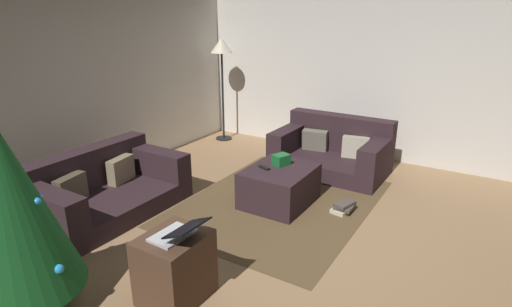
{
  "coord_description": "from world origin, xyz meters",
  "views": [
    {
      "loc": [
        -3.01,
        -1.44,
        2.17
      ],
      "look_at": [
        0.45,
        0.68,
        0.75
      ],
      "focal_mm": 28.8,
      "sensor_mm": 36.0,
      "label": 1
    }
  ],
  "objects": [
    {
      "name": "rear_partition",
      "position": [
        0.0,
        3.14,
        1.3
      ],
      "size": [
        6.4,
        0.12,
        2.6
      ],
      "primitive_type": "cube",
      "color": "silver",
      "rests_on": "ground_plane"
    },
    {
      "name": "corner_lamp",
      "position": [
        2.66,
        2.7,
        1.48
      ],
      "size": [
        0.36,
        0.36,
        1.74
      ],
      "color": "black",
      "rests_on": "ground_plane"
    },
    {
      "name": "corner_partition",
      "position": [
        3.14,
        0.0,
        1.3
      ],
      "size": [
        0.12,
        6.4,
        2.6
      ],
      "primitive_type": "cube",
      "color": "silver",
      "rests_on": "ground_plane"
    },
    {
      "name": "area_rug",
      "position": [
        0.9,
        0.63,
        0.0
      ],
      "size": [
        2.6,
        2.0,
        0.01
      ],
      "primitive_type": "cube",
      "color": "brown",
      "rests_on": "ground_plane"
    },
    {
      "name": "laptop",
      "position": [
        -1.02,
        0.46,
        0.61
      ],
      "size": [
        0.34,
        0.39,
        0.17
      ],
      "color": "silver",
      "rests_on": "side_table"
    },
    {
      "name": "side_table",
      "position": [
        -1.02,
        0.52,
        0.28
      ],
      "size": [
        0.52,
        0.44,
        0.55
      ],
      "primitive_type": "cube",
      "color": "#4C3323",
      "rests_on": "ground_plane"
    },
    {
      "name": "ground_plane",
      "position": [
        0.0,
        0.0,
        0.0
      ],
      "size": [
        6.4,
        6.4,
        0.0
      ],
      "primitive_type": "plane",
      "color": "#93704C"
    },
    {
      "name": "couch_left",
      "position": [
        -0.3,
        2.25,
        0.26
      ],
      "size": [
        1.69,
        1.0,
        0.68
      ],
      "rotation": [
        0.0,
        0.0,
        3.13
      ],
      "color": "#2D1E23",
      "rests_on": "ground_plane"
    },
    {
      "name": "book_stack",
      "position": [
        1.08,
        -0.1,
        0.06
      ],
      "size": [
        0.29,
        0.23,
        0.12
      ],
      "color": "beige",
      "rests_on": "ground_plane"
    },
    {
      "name": "ottoman",
      "position": [
        0.9,
        0.63,
        0.22
      ],
      "size": [
        0.84,
        0.7,
        0.44
      ],
      "primitive_type": "cube",
      "color": "#2D1E23",
      "rests_on": "ground_plane"
    },
    {
      "name": "christmas_tree",
      "position": [
        -1.72,
        1.4,
        0.89
      ],
      "size": [
        0.91,
        0.91,
        1.66
      ],
      "color": "brown",
      "rests_on": "ground_plane"
    },
    {
      "name": "couch_right",
      "position": [
        2.25,
        0.5,
        0.29
      ],
      "size": [
        0.97,
        1.54,
        0.75
      ],
      "rotation": [
        0.0,
        0.0,
        1.56
      ],
      "color": "#2D1E23",
      "rests_on": "ground_plane"
    },
    {
      "name": "gift_box",
      "position": [
        1.02,
        0.68,
        0.5
      ],
      "size": [
        0.22,
        0.2,
        0.13
      ],
      "primitive_type": "cube",
      "rotation": [
        0.0,
        0.0,
        -0.34
      ],
      "color": "#19662D",
      "rests_on": "ottoman"
    },
    {
      "name": "tv_remote",
      "position": [
        0.82,
        0.79,
        0.45
      ],
      "size": [
        0.1,
        0.17,
        0.02
      ],
      "primitive_type": "cube",
      "rotation": [
        0.0,
        0.0,
        -0.36
      ],
      "color": "black",
      "rests_on": "ottoman"
    }
  ]
}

